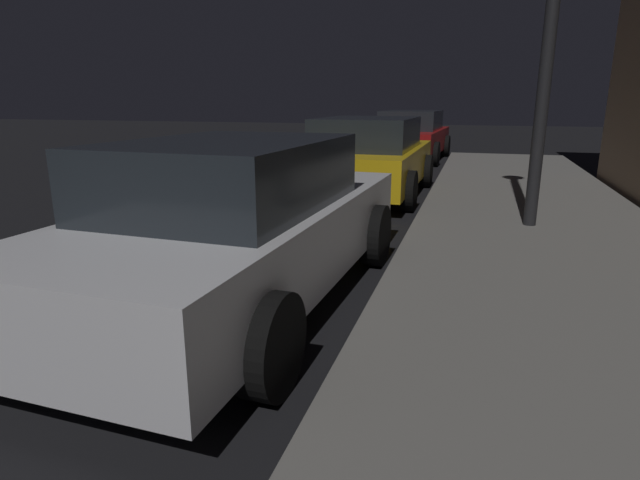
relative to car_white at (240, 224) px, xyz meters
name	(u,v)px	position (x,y,z in m)	size (l,w,h in m)	color
car_white	(240,224)	(0.00, 0.00, 0.00)	(2.10, 4.50, 1.43)	silver
car_yellow_cab	(368,157)	(0.00, 5.54, 0.01)	(2.12, 4.10, 1.43)	gold
car_red	(411,136)	(0.00, 11.78, 0.01)	(2.16, 4.44, 1.43)	maroon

